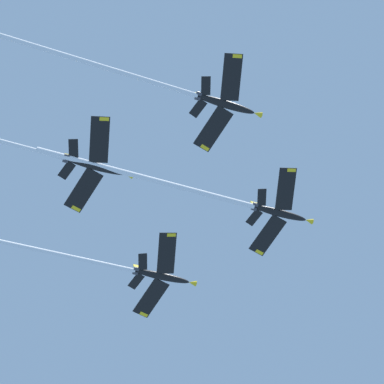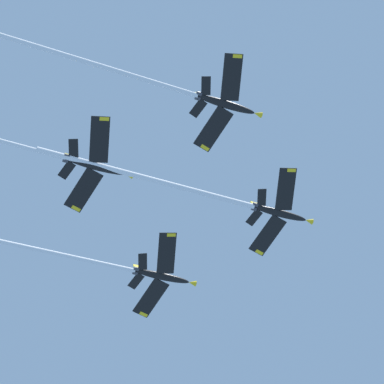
# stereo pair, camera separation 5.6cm
# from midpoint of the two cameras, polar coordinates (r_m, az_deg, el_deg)

# --- Properties ---
(jet_lead) EXTENTS (19.87, 56.72, 12.16)m
(jet_lead) POSITION_cam_midpoint_polar(r_m,az_deg,el_deg) (150.48, 1.60, -0.27)
(jet_lead) COLOR black
(jet_left_wing) EXTENTS (19.86, 53.73, 12.43)m
(jet_left_wing) POSITION_cam_midpoint_polar(r_m,az_deg,el_deg) (154.04, -5.94, -5.60)
(jet_left_wing) COLOR black
(jet_right_wing) EXTENTS (19.88, 51.36, 10.61)m
(jet_right_wing) POSITION_cam_midpoint_polar(r_m,az_deg,el_deg) (143.17, -1.52, 7.90)
(jet_right_wing) COLOR black
(jet_slot) EXTENTS (19.89, 55.70, 12.17)m
(jet_slot) POSITION_cam_midpoint_polar(r_m,az_deg,el_deg) (143.97, -11.34, 3.01)
(jet_slot) COLOR black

